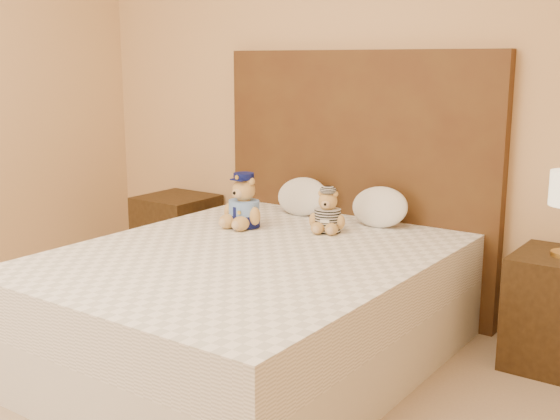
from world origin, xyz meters
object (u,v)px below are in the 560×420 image
Objects in this scene: teddy_prisoner at (328,211)px; nightstand_left at (177,236)px; teddy_police at (244,201)px; pillow_right at (380,205)px; bed at (250,306)px; pillow_left at (302,195)px.

nightstand_left is at bearing 151.38° from teddy_prisoner.
teddy_police is 0.46m from teddy_prisoner.
teddy_prisoner is (0.43, 0.17, -0.03)m from teddy_police.
nightstand_left is at bearing -178.86° from pillow_right.
bed is 3.64× the size of nightstand_left.
pillow_left is 0.51m from pillow_right.
pillow_left is at bearing 123.22° from teddy_prisoner.
pillow_left is (1.00, 0.03, 0.39)m from nightstand_left.
bed is at bearing -72.98° from pillow_left.
pillow_right reaches higher than nightstand_left.
teddy_prisoner is (1.35, -0.25, 0.39)m from nightstand_left.
teddy_police is (-0.33, 0.38, 0.42)m from bed.
teddy_police is 0.74m from pillow_right.
pillow_right reaches higher than bed.
pillow_right is at bearing 1.14° from nightstand_left.
pillow_left is (-0.35, 0.28, 0.00)m from teddy_prisoner.
nightstand_left is at bearing -178.27° from pillow_left.
nightstand_left is (-1.25, 0.80, -0.00)m from bed.
teddy_prisoner is at bearing 80.14° from bed.
bed is 0.95m from pillow_right.
bed is 8.71× the size of teddy_prisoner.
teddy_police is at bearing -99.83° from pillow_left.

